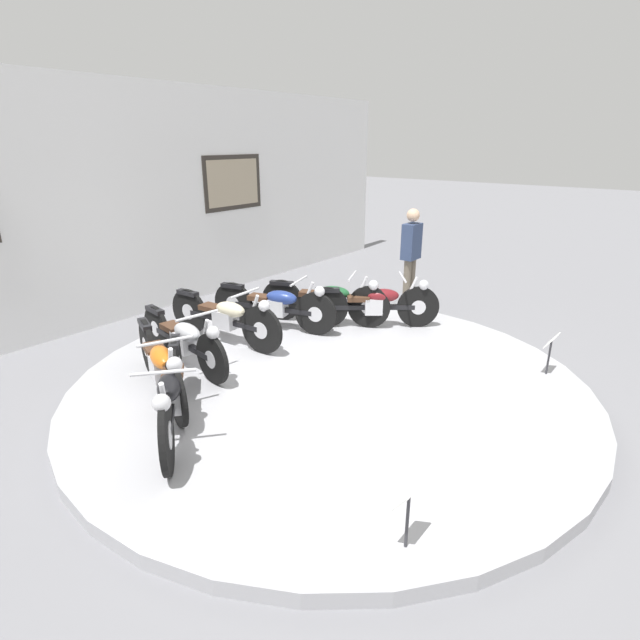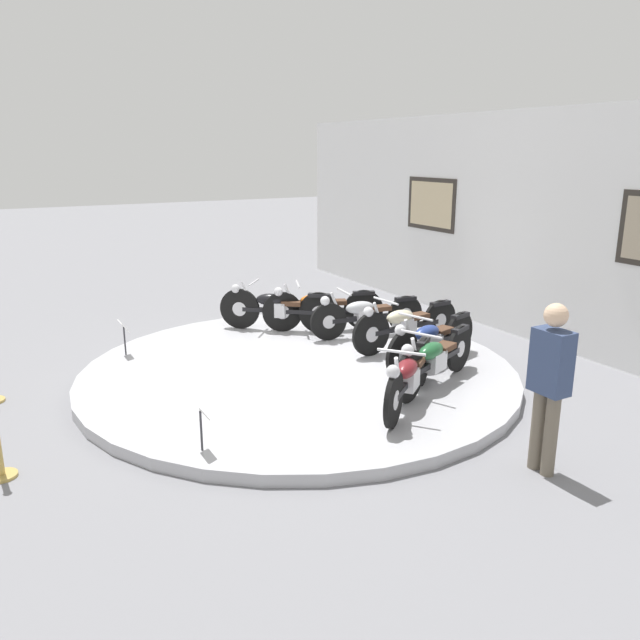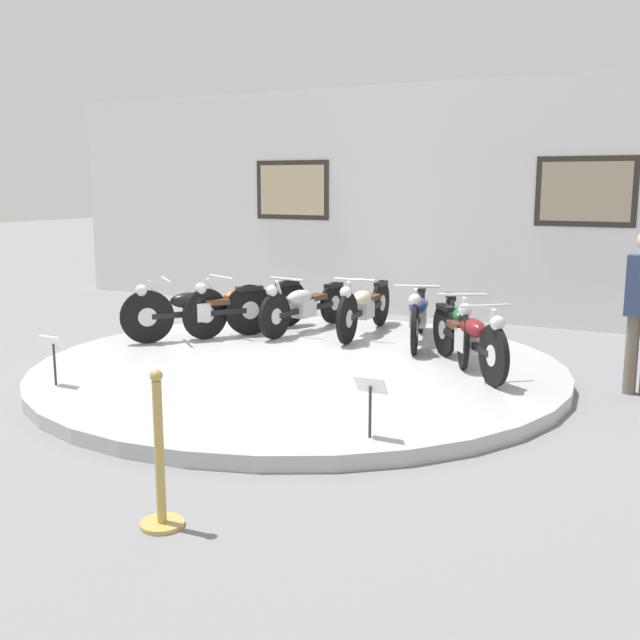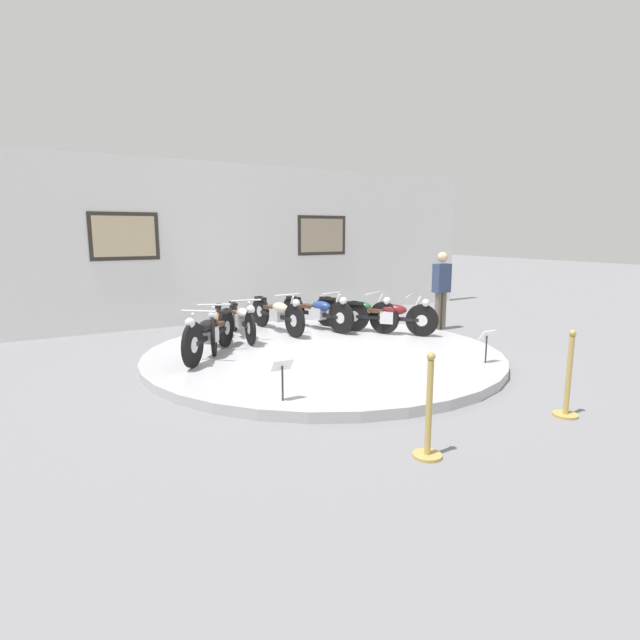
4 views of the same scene
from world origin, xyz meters
name	(u,v)px [view 3 (image 3 of 4)]	position (x,y,z in m)	size (l,w,h in m)	color
ground_plane	(300,374)	(0.00, 0.00, 0.00)	(60.00, 60.00, 0.00)	slate
display_platform	(300,368)	(0.00, 0.00, 0.07)	(5.92, 5.92, 0.14)	#ADADB2
back_wall	(427,202)	(0.00, 4.23, 1.84)	(14.00, 0.22, 3.67)	white
motorcycle_black	(197,309)	(-1.80, 0.51, 0.54)	(1.35, 1.58, 0.81)	black
motorcycle_orange	(246,304)	(-1.46, 1.16, 0.53)	(0.82, 1.88, 0.81)	black
motorcycle_silver	(304,305)	(-0.82, 1.61, 0.51)	(0.54, 1.94, 0.78)	black
motorcycle_cream	(364,306)	(0.00, 1.78, 0.53)	(0.54, 2.00, 0.80)	black
motorcycle_blue	(418,313)	(0.82, 1.62, 0.52)	(0.68, 1.92, 0.79)	black
motorcycle_green	(457,323)	(1.47, 1.16, 0.52)	(0.85, 1.84, 0.79)	black
motorcycle_maroon	(469,336)	(1.80, 0.51, 0.52)	(1.28, 1.57, 0.79)	black
info_placard_front_left	(54,349)	(-1.72, -1.97, 0.51)	(0.26, 0.11, 0.51)	#333338
info_placard_front_centre	(370,393)	(1.72, -1.97, 0.51)	(0.26, 0.11, 0.51)	#333338
stanchion_post_right_of_entry	(160,475)	(1.06, -3.75, 0.34)	(0.28, 0.28, 1.02)	tan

